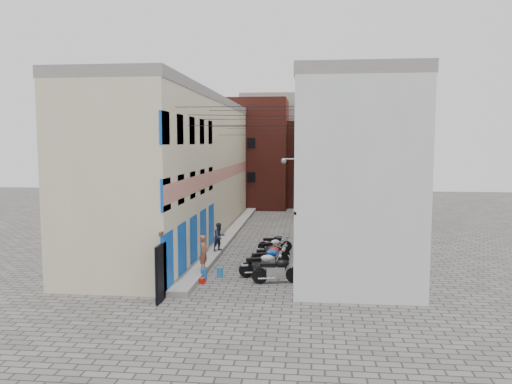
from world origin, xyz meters
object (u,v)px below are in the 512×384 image
(motorcycle_b, at_px, (262,263))
(person_a, at_px, (204,252))
(water_jug_near, at_px, (204,274))
(motorcycle_f, at_px, (272,247))
(water_jug_far, at_px, (220,272))
(motorcycle_e, at_px, (275,252))
(motorcycle_d, at_px, (270,254))
(motorcycle_a, at_px, (277,269))
(motorcycle_c, at_px, (267,258))
(red_crate, at_px, (201,281))
(motorcycle_g, at_px, (275,242))
(person_b, at_px, (219,237))

(motorcycle_b, xyz_separation_m, person_a, (-2.69, 0.10, 0.43))
(person_a, height_order, water_jug_near, person_a)
(motorcycle_f, bearing_deg, water_jug_far, -68.23)
(motorcycle_e, bearing_deg, motorcycle_d, -54.52)
(motorcycle_d, bearing_deg, motorcycle_b, -16.35)
(motorcycle_a, relative_size, motorcycle_c, 0.99)
(motorcycle_f, distance_m, person_a, 4.77)
(motorcycle_d, relative_size, red_crate, 5.27)
(motorcycle_c, distance_m, red_crate, 3.61)
(motorcycle_g, bearing_deg, motorcycle_c, -16.31)
(motorcycle_c, bearing_deg, motorcycle_b, -37.04)
(motorcycle_b, height_order, water_jug_far, motorcycle_b)
(person_a, height_order, water_jug_far, person_a)
(motorcycle_c, relative_size, person_b, 1.44)
(motorcycle_c, distance_m, motorcycle_f, 2.88)
(person_a, relative_size, water_jug_far, 3.58)
(person_b, distance_m, water_jug_near, 4.80)
(motorcycle_a, bearing_deg, motorcycle_d, 179.19)
(motorcycle_e, relative_size, motorcycle_f, 0.92)
(motorcycle_f, height_order, water_jug_near, motorcycle_f)
(motorcycle_g, relative_size, water_jug_near, 4.19)
(water_jug_near, bearing_deg, person_b, 91.82)
(motorcycle_a, relative_size, water_jug_near, 4.70)
(motorcycle_a, distance_m, motorcycle_g, 6.10)
(person_b, height_order, red_crate, person_b)
(motorcycle_g, bearing_deg, motorcycle_f, -18.59)
(motorcycle_d, relative_size, motorcycle_g, 1.00)
(water_jug_near, bearing_deg, motorcycle_f, 59.36)
(motorcycle_c, relative_size, motorcycle_e, 1.22)
(motorcycle_c, relative_size, red_crate, 5.96)
(person_a, bearing_deg, water_jug_near, -161.48)
(motorcycle_c, height_order, motorcycle_f, motorcycle_c)
(person_a, distance_m, red_crate, 1.71)
(motorcycle_g, xyz_separation_m, person_a, (-2.92, -5.04, 0.49))
(motorcycle_e, xyz_separation_m, water_jug_near, (-2.93, -3.50, -0.29))
(motorcycle_b, distance_m, person_a, 2.73)
(water_jug_far, relative_size, red_crate, 1.21)
(person_a, xyz_separation_m, water_jug_far, (0.80, -0.35, -0.82))
(motorcycle_f, distance_m, red_crate, 5.90)
(motorcycle_b, relative_size, person_a, 1.34)
(person_b, height_order, water_jug_far, person_b)
(motorcycle_b, relative_size, red_crate, 5.85)
(motorcycle_b, xyz_separation_m, motorcycle_g, (0.22, 5.14, -0.06))
(motorcycle_c, xyz_separation_m, person_b, (-2.84, 3.06, 0.38))
(motorcycle_a, bearing_deg, person_a, -117.90)
(motorcycle_f, distance_m, water_jug_far, 4.64)
(water_jug_near, bearing_deg, person_a, 101.41)
(motorcycle_b, distance_m, red_crate, 2.91)
(motorcycle_a, distance_m, water_jug_far, 2.73)
(motorcycle_e, xyz_separation_m, red_crate, (-2.93, -4.18, -0.40))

